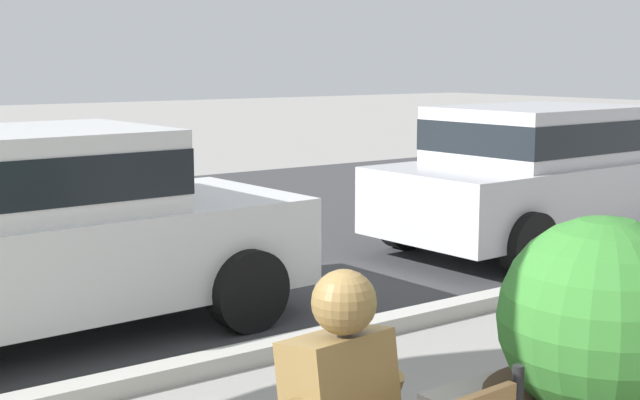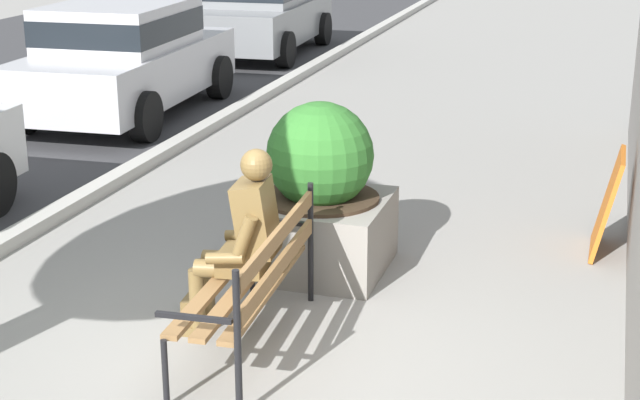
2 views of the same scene
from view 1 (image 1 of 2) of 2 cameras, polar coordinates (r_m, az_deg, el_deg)
name	(u,v)px [view 1 (image 1 of 2)]	position (r m, az deg, el deg)	size (l,w,h in m)	color
concrete_planter	(598,399)	(4.03, 17.45, -12.09)	(1.08, 1.08, 1.42)	gray
parked_car_white	(24,228)	(6.83, -18.52, -1.72)	(4.17, 2.07, 1.56)	silver
parked_car_silver	(542,171)	(10.08, 14.11, 1.79)	(4.17, 2.07, 1.56)	#B7B7BC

